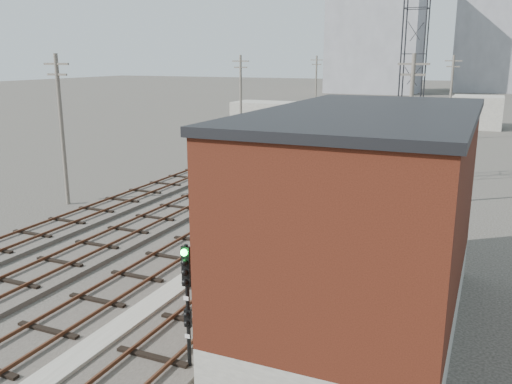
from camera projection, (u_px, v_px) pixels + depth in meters
The scene contains 23 objects.
ground at pixel (391, 134), 64.00m from camera, with size 320.00×320.00×0.00m, color #282621.
track_right at pixel (375, 166), 44.34m from camera, with size 3.20×90.00×0.39m.
track_mid_right at pixel (328, 162), 45.90m from camera, with size 3.20×90.00×0.39m.
track_mid_left at pixel (284, 159), 47.45m from camera, with size 3.20×90.00×0.39m.
track_left at pixel (243, 156), 49.01m from camera, with size 3.20×90.00×0.39m.
platform_curb at pixel (207, 268), 22.90m from camera, with size 0.90×28.00×0.26m, color gray.
brick_building at pixel (365, 221), 17.54m from camera, with size 6.54×12.20×7.22m.
lattice_tower at pixel (412, 76), 37.83m from camera, with size 1.60×1.60×15.00m.
utility_pole_left_a at pixel (62, 126), 32.16m from camera, with size 1.80×0.24×9.00m.
utility_pole_left_b at pixel (241, 98), 54.38m from camera, with size 1.80×0.24×9.00m.
utility_pole_left_c at pixel (316, 86), 76.59m from camera, with size 1.80×0.24×9.00m.
utility_pole_right_a at pixel (409, 127), 31.87m from camera, with size 1.80×0.24×9.00m.
utility_pole_right_b at pixel (451, 95), 58.53m from camera, with size 1.80×0.24×9.00m.
apartment_left at pixel (375, 31), 134.03m from camera, with size 22.00×14.00×30.00m, color gray.
apartment_right at pixel (489, 40), 137.72m from camera, with size 16.00×12.00×26.00m, color gray.
shed_left at pixel (266, 114), 69.84m from camera, with size 8.00×5.00×3.20m, color gray.
shed_right at pixel (477, 112), 68.90m from camera, with size 6.00×6.00×4.00m, color gray.
signal_mast at pixel (187, 300), 14.99m from camera, with size 0.40×0.41×3.86m.
switch_stand at pixel (297, 177), 37.83m from camera, with size 0.40×0.40×1.31m.
site_trailer at pixel (333, 137), 52.53m from camera, with size 6.32×3.97×2.47m.
car_red at pixel (239, 135), 57.21m from camera, with size 1.78×4.43×1.51m, color maroon.
car_silver at pixel (255, 137), 55.58m from camera, with size 1.62×4.64×1.53m, color #9DA0A5.
car_grey at pixel (242, 133), 60.25m from camera, with size 1.66×4.08×1.18m, color slate.
Camera 1 is at (11.00, -4.81, 8.78)m, focal length 38.00 mm.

